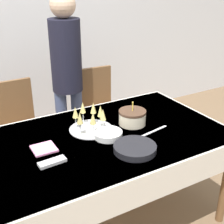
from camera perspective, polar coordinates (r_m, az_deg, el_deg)
name	(u,v)px	position (r m, az deg, el deg)	size (l,w,h in m)	color
ground_plane	(102,221)	(2.65, -1.83, -19.30)	(12.00, 12.00, 0.00)	brown
wall_back	(22,20)	(3.65, -16.13, 15.90)	(8.00, 0.05, 2.70)	silver
dining_table	(101,149)	(2.24, -2.05, -6.80)	(1.80, 1.06, 0.77)	silver
dining_chair_far_left	(17,131)	(2.90, -17.03, -3.31)	(0.43, 0.43, 0.97)	brown
dining_chair_far_right	(97,112)	(3.14, -2.74, -0.05)	(0.45, 0.45, 0.97)	brown
birthday_cake	(132,117)	(2.35, 3.74, -0.97)	(0.21, 0.21, 0.18)	beige
champagne_tray	(90,119)	(2.25, -4.02, -1.25)	(0.32, 0.32, 0.18)	silver
plate_stack_main	(135,148)	(2.02, 4.21, -6.62)	(0.28, 0.28, 0.04)	black
plate_stack_dessert	(108,134)	(2.18, -0.72, -4.09)	(0.20, 0.20, 0.04)	white
cake_knife	(152,132)	(2.27, 7.32, -3.64)	(0.30, 0.07, 0.00)	silver
fork_pile	(52,162)	(1.93, -10.87, -8.98)	(0.17, 0.07, 0.02)	silver
napkin_pile	(44,149)	(2.09, -12.34, -6.56)	(0.15, 0.15, 0.01)	pink
person_standing	(67,69)	(2.89, -8.29, 7.82)	(0.28, 0.28, 1.68)	#3F4C72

